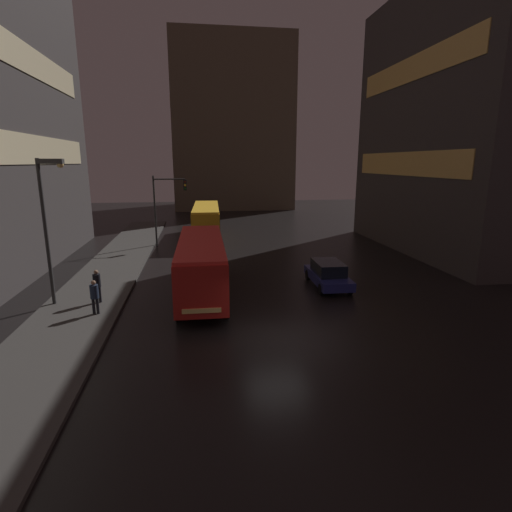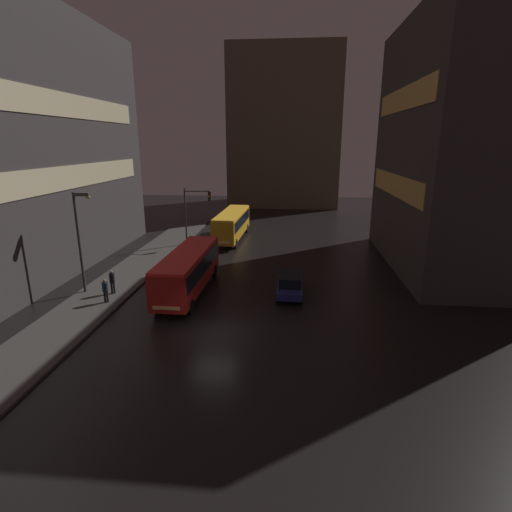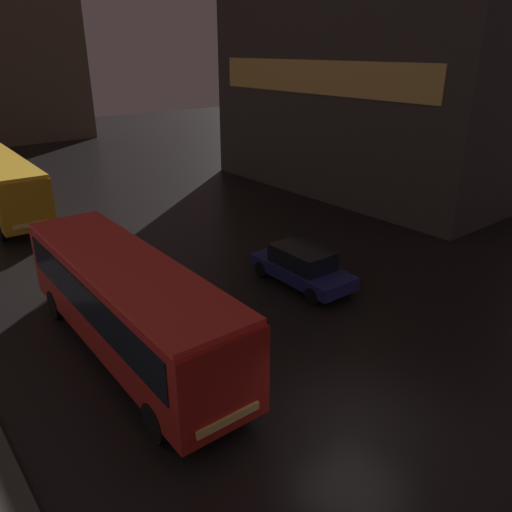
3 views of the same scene
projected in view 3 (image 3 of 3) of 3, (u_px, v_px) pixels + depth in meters
The scene contains 5 objects.
ground_plane at pixel (357, 421), 12.39m from camera, with size 120.00×120.00×0.00m, color black.
building_right_block at pixel (377, 19), 29.65m from camera, with size 10.07×19.06×20.16m.
bus_near at pixel (127, 298), 14.40m from camera, with size 2.58×10.20×3.06m.
bus_far at pixel (2, 181), 26.71m from camera, with size 2.74×10.67×3.13m.
car_taxi at pixel (302, 266), 19.29m from camera, with size 1.92×4.38×1.50m.
Camera 3 is at (-8.11, -6.09, 8.60)m, focal length 35.00 mm.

